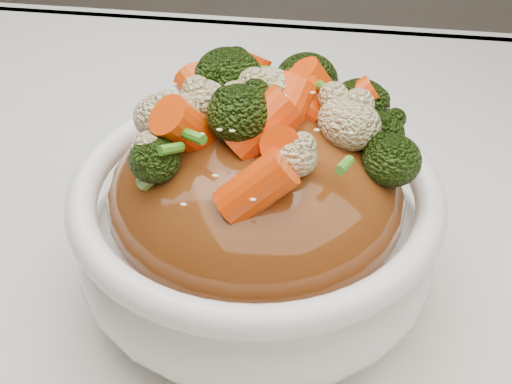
# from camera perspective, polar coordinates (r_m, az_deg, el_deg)

# --- Properties ---
(tablecloth) EXTENTS (1.20, 0.80, 0.04)m
(tablecloth) POSITION_cam_1_polar(r_m,az_deg,el_deg) (0.46, 5.59, -11.11)
(tablecloth) COLOR silver
(tablecloth) RESTS_ON dining_table
(bowl) EXTENTS (0.23, 0.23, 0.08)m
(bowl) POSITION_cam_1_polar(r_m,az_deg,el_deg) (0.43, -0.00, -3.36)
(bowl) COLOR white
(bowl) RESTS_ON tablecloth
(sauce_base) EXTENTS (0.18, 0.18, 0.09)m
(sauce_base) POSITION_cam_1_polar(r_m,az_deg,el_deg) (0.41, 0.00, -0.32)
(sauce_base) COLOR #643011
(sauce_base) RESTS_ON bowl
(carrots) EXTENTS (0.18, 0.18, 0.05)m
(carrots) POSITION_cam_1_polar(r_m,az_deg,el_deg) (0.38, 0.00, 7.04)
(carrots) COLOR #EC4407
(carrots) RESTS_ON sauce_base
(broccoli) EXTENTS (0.18, 0.18, 0.04)m
(broccoli) POSITION_cam_1_polar(r_m,az_deg,el_deg) (0.38, 0.00, 6.91)
(broccoli) COLOR black
(broccoli) RESTS_ON sauce_base
(cauliflower) EXTENTS (0.18, 0.18, 0.04)m
(cauliflower) POSITION_cam_1_polar(r_m,az_deg,el_deg) (0.38, 0.00, 6.65)
(cauliflower) COLOR beige
(cauliflower) RESTS_ON sauce_base
(scallions) EXTENTS (0.14, 0.14, 0.02)m
(scallions) POSITION_cam_1_polar(r_m,az_deg,el_deg) (0.38, -0.00, 7.17)
(scallions) COLOR #3D861F
(scallions) RESTS_ON sauce_base
(sesame_seeds) EXTENTS (0.17, 0.17, 0.01)m
(sesame_seeds) POSITION_cam_1_polar(r_m,az_deg,el_deg) (0.38, -0.00, 7.17)
(sesame_seeds) COLOR #F6E7AF
(sesame_seeds) RESTS_ON sauce_base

